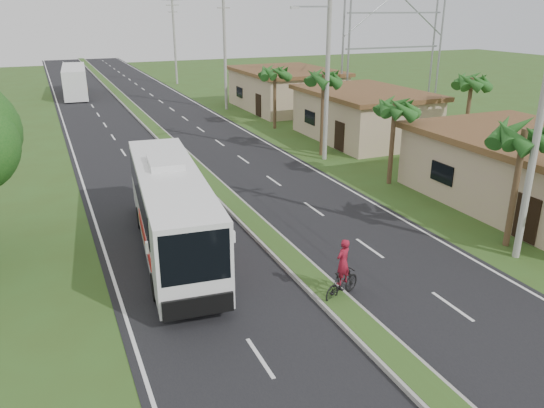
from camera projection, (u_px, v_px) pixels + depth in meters
name	position (u px, v px, depth m)	size (l,w,h in m)	color
ground	(364.00, 330.00, 16.53)	(180.00, 180.00, 0.00)	#364F1C
road_asphalt	(192.00, 165.00, 33.71)	(14.00, 160.00, 0.02)	black
median_strip	(192.00, 164.00, 33.68)	(1.20, 160.00, 0.18)	gray
lane_edge_left	(81.00, 178.00, 31.21)	(0.12, 160.00, 0.01)	silver
lane_edge_right	(287.00, 155.00, 36.22)	(0.12, 160.00, 0.01)	silver
shop_near	(540.00, 172.00, 26.29)	(8.60, 12.60, 3.52)	tan
shop_mid	(364.00, 114.00, 40.02)	(7.60, 10.60, 3.67)	tan
shop_far	(286.00, 89.00, 52.02)	(8.60, 11.60, 3.82)	tan
palm_verge_a	(524.00, 135.00, 20.81)	(2.40, 2.40, 5.45)	#473321
palm_verge_b	(395.00, 107.00, 28.83)	(2.40, 2.40, 5.05)	#473321
palm_verge_c	(324.00, 79.00, 34.36)	(2.40, 2.40, 5.85)	#473321
palm_verge_d	(275.00, 72.00, 42.48)	(2.40, 2.40, 5.25)	#473321
palm_behind_shop	(472.00, 82.00, 34.24)	(2.40, 2.40, 5.65)	#473321
utility_pole_a	(540.00, 117.00, 19.44)	(1.60, 0.28, 11.00)	gray
utility_pole_b	(327.00, 62.00, 32.98)	(3.20, 0.28, 12.00)	gray
utility_pole_c	(225.00, 50.00, 50.38)	(1.60, 0.28, 11.00)	gray
utility_pole_d	(174.00, 41.00, 67.66)	(1.60, 0.28, 10.50)	gray
billboard_lattice	(394.00, 38.00, 48.15)	(10.18, 1.18, 12.07)	gray
coach_bus_main	(171.00, 205.00, 21.17)	(3.54, 11.62, 3.70)	white
coach_bus_far	(75.00, 79.00, 59.67)	(3.20, 11.19, 3.22)	white
motorcyclist	(342.00, 277.00, 18.14)	(1.81, 1.12, 2.20)	black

